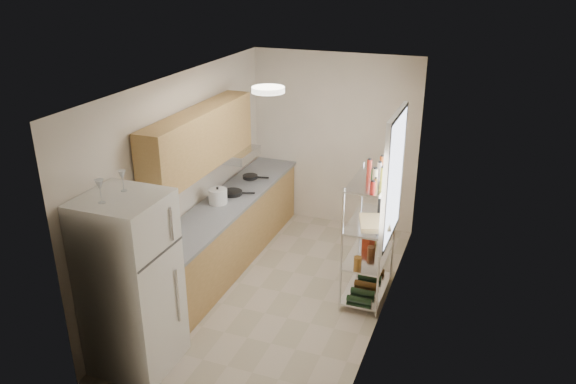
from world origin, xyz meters
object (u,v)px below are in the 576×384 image
object	(u,v)px
refrigerator	(131,284)
espresso_machine	(386,199)
frying_pan_large	(232,193)
rice_cooker	(218,196)
cutting_board	(375,222)

from	to	relation	value
refrigerator	espresso_machine	distance (m)	3.07
refrigerator	espresso_machine	bearing A→B (deg)	49.69
refrigerator	frying_pan_large	size ratio (longest dim) A/B	6.71
rice_cooker	espresso_machine	size ratio (longest dim) A/B	0.78
cutting_board	espresso_machine	size ratio (longest dim) A/B	1.39
frying_pan_large	cutting_board	world-z (taller)	cutting_board
rice_cooker	espresso_machine	xyz separation A→B (m)	(2.09, 0.29, 0.17)
refrigerator	cutting_board	distance (m)	2.74
refrigerator	frying_pan_large	distance (m)	2.37
refrigerator	espresso_machine	xyz separation A→B (m)	(1.98, 2.33, 0.26)
rice_cooker	refrigerator	bearing A→B (deg)	-86.77
frying_pan_large	cutting_board	xyz separation A→B (m)	(2.01, -0.43, 0.10)
rice_cooker	espresso_machine	bearing A→B (deg)	7.80
rice_cooker	frying_pan_large	bearing A→B (deg)	82.84
rice_cooker	cutting_board	size ratio (longest dim) A/B	0.56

